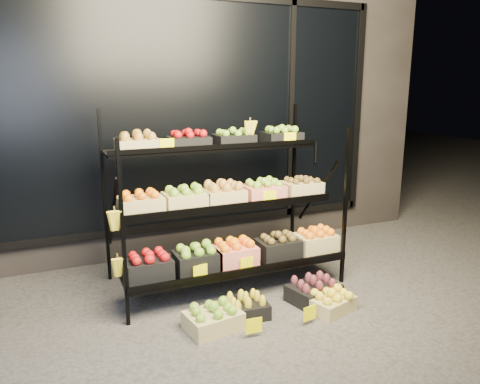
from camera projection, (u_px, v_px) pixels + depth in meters
name	position (u px, v px, depth m)	size (l,w,h in m)	color
ground	(254.00, 310.00, 3.98)	(24.00, 24.00, 0.00)	#514F4C
building	(167.00, 94.00, 5.89)	(6.00, 2.08, 3.50)	#2D2826
display_rack	(226.00, 204.00, 4.33)	(2.18, 1.02, 1.66)	black
tag_floor_a	(254.00, 330.00, 3.54)	(0.13, 0.01, 0.12)	#FFFB00
tag_floor_b	(310.00, 318.00, 3.73)	(0.13, 0.01, 0.12)	#FFFB00
floor_crate_left	(213.00, 318.00, 3.65)	(0.46, 0.37, 0.21)	#CDBA76
floor_crate_midleft	(246.00, 307.00, 3.85)	(0.39, 0.30, 0.19)	black
floor_crate_midright	(331.00, 301.00, 3.94)	(0.43, 0.37, 0.19)	#CDBA76
floor_crate_right	(314.00, 290.00, 4.13)	(0.49, 0.40, 0.21)	black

